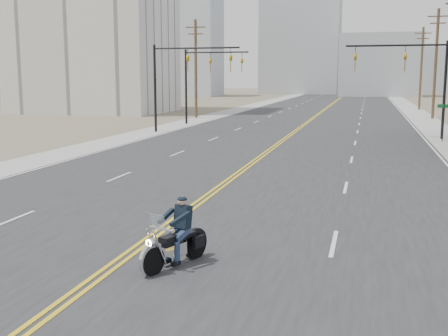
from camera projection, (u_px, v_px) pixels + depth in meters
The scene contains 17 objects.
ground_plane at pixel (97, 279), 12.60m from camera, with size 400.00×400.00×0.00m, color #776D56.
road at pixel (326, 108), 79.53m from camera, with size 20.00×200.00×0.01m, color #303033.
sidewalk_left at pixel (247, 107), 82.34m from camera, with size 3.00×200.00×0.01m, color #A5A5A0.
sidewalk_right at pixel (411, 110), 76.71m from camera, with size 3.00×200.00×0.01m, color #A5A5A0.
traffic_mast_left at pixel (179, 71), 44.60m from camera, with size 7.10×0.26×7.00m.
traffic_mast_right at pixel (416, 70), 40.20m from camera, with size 7.10×0.26×7.00m.
traffic_mast_far at pixel (203, 72), 52.34m from camera, with size 6.10×0.26×7.00m.
street_sign at pixel (444, 116), 38.35m from camera, with size 0.90×0.06×2.62m.
utility_pole_d at pixel (436, 62), 59.25m from camera, with size 2.20×0.30×11.50m.
utility_pole_e at pixel (421, 67), 75.54m from camera, with size 2.20×0.30×11.00m.
utility_pole_left at pixel (196, 67), 60.67m from camera, with size 2.20×0.30×10.50m.
haze_bldg_a at pixel (188, 48), 129.34m from camera, with size 14.00×12.00×22.00m, color #B7BCC6.
haze_bldg_b at pixel (380, 65), 129.02m from camera, with size 18.00×14.00×14.00m, color #ADB2B7.
haze_bldg_d at pixel (301, 44), 147.29m from camera, with size 20.00×15.00×26.00m, color #ADB2B7.
haze_bldg_e at pixel (444, 71), 148.92m from camera, with size 14.00×14.00×12.00m, color #B7BCC6.
haze_bldg_f at pixel (152, 63), 147.84m from camera, with size 12.00×12.00×16.00m, color #ADB2B7.
motorcyclist at pixel (175, 233), 13.28m from camera, with size 0.92×2.14×1.67m, color black, non-canonical shape.
Camera 1 is at (5.75, -10.95, 4.50)m, focal length 45.00 mm.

